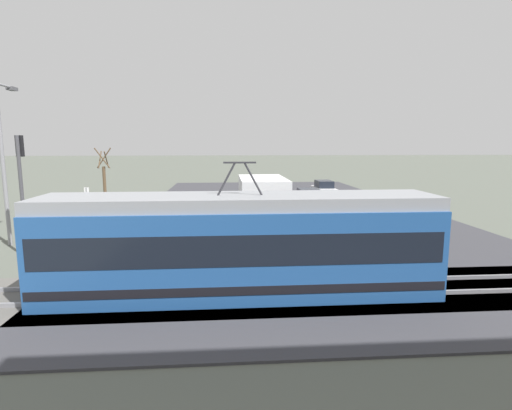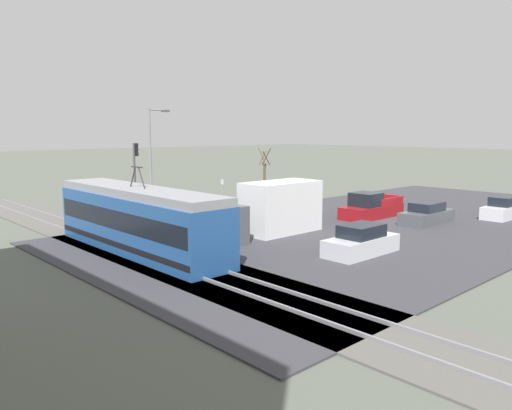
# 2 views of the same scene
# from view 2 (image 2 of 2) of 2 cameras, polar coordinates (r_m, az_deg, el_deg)

# --- Properties ---
(ground_plane) EXTENTS (320.00, 320.00, 0.00)m
(ground_plane) POSITION_cam_2_polar(r_m,az_deg,el_deg) (37.69, 15.07, -1.82)
(ground_plane) COLOR #565B51
(road_surface) EXTENTS (22.12, 45.46, 0.08)m
(road_surface) POSITION_cam_2_polar(r_m,az_deg,el_deg) (37.68, 15.07, -1.76)
(road_surface) COLOR #38383D
(road_surface) RESTS_ON ground
(rail_bed) EXTENTS (61.90, 4.40, 0.22)m
(rail_bed) POSITION_cam_2_polar(r_m,az_deg,el_deg) (24.56, -8.35, -6.92)
(rail_bed) COLOR #5B5954
(rail_bed) RESTS_ON ground
(light_rail_tram) EXTENTS (13.44, 2.80, 4.58)m
(light_rail_tram) POSITION_cam_2_polar(r_m,az_deg,el_deg) (27.58, -13.26, -1.73)
(light_rail_tram) COLOR #235193
(light_rail_tram) RESTS_ON ground
(box_truck) EXTENTS (2.59, 8.87, 3.26)m
(box_truck) POSITION_cam_2_polar(r_m,az_deg,el_deg) (31.10, 1.26, -0.69)
(box_truck) COLOR #4C5156
(box_truck) RESTS_ON ground
(pickup_truck) EXTENTS (2.09, 5.62, 1.94)m
(pickup_truck) POSITION_cam_2_polar(r_m,az_deg,el_deg) (38.43, 12.98, -0.32)
(pickup_truck) COLOR maroon
(pickup_truck) RESTS_ON ground
(sedan_car_0) EXTENTS (1.87, 4.51, 1.59)m
(sedan_car_0) POSITION_cam_2_polar(r_m,az_deg,el_deg) (26.91, 11.93, -4.15)
(sedan_car_0) COLOR silver
(sedan_car_0) RESTS_ON ground
(sedan_car_1) EXTENTS (1.72, 4.40, 1.60)m
(sedan_car_1) POSITION_cam_2_polar(r_m,az_deg,el_deg) (41.68, 26.43, -0.42)
(sedan_car_1) COLOR silver
(sedan_car_1) RESTS_ON ground
(sedan_car_2) EXTENTS (1.89, 4.69, 1.49)m
(sedan_car_2) POSITION_cam_2_polar(r_m,az_deg,el_deg) (37.21, 18.92, -1.03)
(sedan_car_2) COLOR #4C5156
(sedan_car_2) RESTS_ON ground
(traffic_light_pole) EXTENTS (0.28, 0.47, 5.64)m
(traffic_light_pole) POSITION_cam_2_polar(r_m,az_deg,el_deg) (38.34, -13.62, 3.87)
(traffic_light_pole) COLOR #47474C
(traffic_light_pole) RESTS_ON ground
(street_tree) EXTENTS (1.18, 0.98, 4.98)m
(street_tree) POSITION_cam_2_polar(r_m,az_deg,el_deg) (47.02, 0.97, 3.24)
(street_tree) COLOR brown
(street_tree) RESTS_ON ground
(street_lamp_near_crossing) EXTENTS (0.36, 1.95, 8.34)m
(street_lamp_near_crossing) POSITION_cam_2_polar(r_m,az_deg,el_deg) (41.46, -11.77, 5.88)
(street_lamp_near_crossing) COLOR gray
(street_lamp_near_crossing) RESTS_ON ground
(no_parking_sign) EXTENTS (0.32, 0.08, 2.41)m
(no_parking_sign) POSITION_cam_2_polar(r_m,az_deg,el_deg) (43.18, -3.90, 1.69)
(no_parking_sign) COLOR gray
(no_parking_sign) RESTS_ON ground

